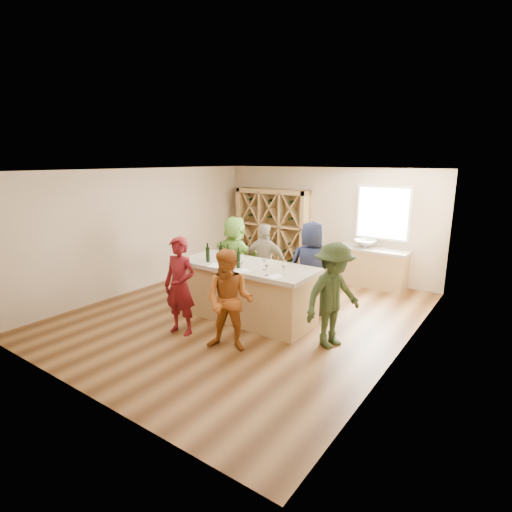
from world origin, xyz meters
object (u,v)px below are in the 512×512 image
Objects in this scene: person_far_mid at (265,263)px; person_far_right at (311,268)px; wine_bottle_b at (208,255)px; wine_bottle_e at (228,256)px; tasting_counter_base at (246,293)px; wine_bottle_c at (221,254)px; person_near_right at (230,301)px; wine_bottle_d at (222,256)px; wine_bottle_f at (238,260)px; wine_rack at (272,229)px; person_server at (333,296)px; wine_bottle_a at (207,253)px; person_near_left at (180,286)px; person_far_left at (235,255)px; sink at (365,244)px.

person_far_mid is 1.14m from person_far_right.
wine_bottle_e reaches higher than wine_bottle_b.
wine_bottle_e is (-0.31, -0.16, 0.72)m from tasting_counter_base.
person_near_right is at bearing -45.22° from wine_bottle_c.
wine_bottle_f reaches higher than wine_bottle_d.
wine_bottle_f is (1.70, -3.76, 0.13)m from wine_rack.
person_far_mid is at bearing 81.29° from wine_bottle_d.
wine_bottle_e is at bearing 110.53° from person_server.
wine_bottle_a is at bearing 122.59° from person_near_right.
person_near_left is 2.60m from person_server.
person_server is 1.44m from person_far_right.
wine_bottle_a is 0.88× the size of wine_bottle_f.
person_far_left reaches higher than wine_bottle_f.
sink is at bearing -113.91° from person_far_right.
wine_rack reaches higher than person_near_left.
wine_bottle_b is at bearing -133.87° from wine_bottle_c.
wine_bottle_e is (0.38, 0.14, 0.00)m from wine_bottle_b.
person_far_right is at bearing 55.65° from wine_bottle_f.
person_far_mid is 0.91× the size of person_far_right.
wine_rack is at bearing 110.34° from wine_bottle_e.
wine_bottle_e is at bearing 70.55° from person_near_left.
person_far_left is (-0.30, 1.25, -0.32)m from wine_bottle_a.
wine_bottle_e is 1.65m from person_far_right.
person_near_right reaches higher than wine_bottle_e.
person_far_right reaches higher than tasting_counter_base.
wine_bottle_a is 0.16× the size of person_near_right.
person_near_left is at bearing -96.33° from wine_bottle_d.
wine_rack is 1.27× the size of person_near_left.
sink is at bearing 69.03° from wine_bottle_e.
sink is 3.88m from wine_bottle_d.
wine_bottle_b is (0.12, -0.11, 0.01)m from wine_bottle_a.
sink is 1.81× the size of wine_bottle_f.
person_far_right is (1.41, 1.05, -0.30)m from wine_bottle_c.
person_server is 0.93× the size of person_far_right.
wine_rack is at bearing -74.67° from person_far_mid.
wine_bottle_d is at bearing 76.19° from person_near_left.
wine_bottle_e is 1.42m from person_near_right.
person_near_left is (-0.22, -1.05, -0.36)m from wine_bottle_e.
wine_bottle_e is at bearing -11.60° from wine_bottle_c.
person_near_left is at bearing -109.00° from sink.
wine_bottle_d is (0.27, 0.10, -0.00)m from wine_bottle_b.
wine_bottle_a is 0.50m from wine_bottle_e.
wine_rack is at bearing 104.30° from wine_bottle_b.
wine_bottle_e is at bearing -69.66° from wine_rack.
person_near_right is 0.95× the size of person_server.
person_near_right is at bearing 60.95° from person_far_right.
wine_bottle_c reaches higher than wine_bottle_d.
tasting_counter_base is 0.85m from wine_bottle_d.
person_near_left reaches higher than wine_bottle_c.
person_near_left is 1.14m from wine_bottle_f.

